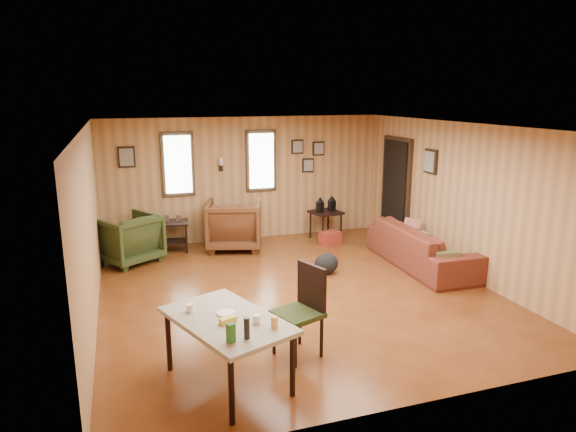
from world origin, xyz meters
name	(u,v)px	position (x,y,z in m)	size (l,w,h in m)	color
room	(302,207)	(0.17, 0.27, 1.21)	(5.54, 6.04, 2.44)	brown
sofa	(423,240)	(2.38, 0.43, 0.46)	(2.34, 0.68, 0.92)	maroon
recliner_brown	(234,222)	(-0.39, 2.40, 0.50)	(0.97, 0.91, 1.00)	#512E18
recliner_green	(128,236)	(-2.28, 2.17, 0.46)	(0.89, 0.84, 0.92)	#2B3819
end_table	(174,231)	(-1.48, 2.60, 0.38)	(0.59, 0.55, 0.68)	black
side_table	(326,210)	(1.47, 2.46, 0.59)	(0.65, 0.65, 0.87)	black
cooler	(330,238)	(1.40, 2.04, 0.13)	(0.43, 0.36, 0.26)	maroon
backpack	(326,264)	(0.70, 0.57, 0.17)	(0.44, 0.36, 0.34)	black
sofa_pillows	(429,241)	(2.34, 0.20, 0.49)	(0.61, 1.59, 0.32)	brown
dining_table	(227,324)	(-1.45, -2.08, 0.63)	(1.25, 1.57, 0.89)	#9E9684
dining_chair	(303,305)	(-0.54, -1.75, 0.57)	(0.59, 0.59, 1.02)	#2B3819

